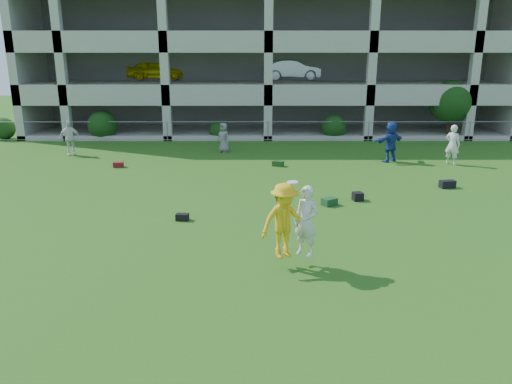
{
  "coord_description": "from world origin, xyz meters",
  "views": [
    {
      "loc": [
        -0.76,
        -10.51,
        5.26
      ],
      "look_at": [
        -0.74,
        3.0,
        1.4
      ],
      "focal_mm": 35.0,
      "sensor_mm": 36.0,
      "label": 1
    }
  ],
  "objects_px": {
    "bystander_c": "(224,138)",
    "bystander_b": "(69,138)",
    "bystander_e": "(452,145)",
    "bystander_d": "(391,142)",
    "parking_garage": "(265,39)",
    "crate_d": "(358,196)",
    "frisbee_contest": "(289,221)"
  },
  "relations": [
    {
      "from": "bystander_b",
      "to": "bystander_d",
      "type": "bearing_deg",
      "value": -29.26
    },
    {
      "from": "crate_d",
      "to": "frisbee_contest",
      "type": "distance_m",
      "value": 6.56
    },
    {
      "from": "bystander_b",
      "to": "frisbee_contest",
      "type": "xyz_separation_m",
      "value": [
        10.37,
        -13.84,
        0.34
      ]
    },
    {
      "from": "crate_d",
      "to": "frisbee_contest",
      "type": "xyz_separation_m",
      "value": [
        -2.88,
        -5.8,
        1.09
      ]
    },
    {
      "from": "bystander_c",
      "to": "parking_garage",
      "type": "relative_size",
      "value": 0.05
    },
    {
      "from": "bystander_d",
      "to": "parking_garage",
      "type": "distance_m",
      "value": 16.32
    },
    {
      "from": "bystander_b",
      "to": "parking_garage",
      "type": "bearing_deg",
      "value": 27.55
    },
    {
      "from": "bystander_e",
      "to": "parking_garage",
      "type": "bearing_deg",
      "value": -18.93
    },
    {
      "from": "bystander_d",
      "to": "parking_garage",
      "type": "xyz_separation_m",
      "value": [
        -5.8,
        14.4,
        5.04
      ]
    },
    {
      "from": "bystander_c",
      "to": "bystander_d",
      "type": "xyz_separation_m",
      "value": [
        8.23,
        -2.38,
        0.2
      ]
    },
    {
      "from": "crate_d",
      "to": "frisbee_contest",
      "type": "relative_size",
      "value": 0.18
    },
    {
      "from": "bystander_c",
      "to": "bystander_d",
      "type": "bearing_deg",
      "value": 21.4
    },
    {
      "from": "crate_d",
      "to": "parking_garage",
      "type": "relative_size",
      "value": 0.01
    },
    {
      "from": "parking_garage",
      "to": "crate_d",
      "type": "bearing_deg",
      "value": -81.93
    },
    {
      "from": "bystander_e",
      "to": "bystander_c",
      "type": "bearing_deg",
      "value": 26.14
    },
    {
      "from": "bystander_e",
      "to": "crate_d",
      "type": "height_order",
      "value": "bystander_e"
    },
    {
      "from": "parking_garage",
      "to": "bystander_c",
      "type": "bearing_deg",
      "value": -101.41
    },
    {
      "from": "bystander_b",
      "to": "parking_garage",
      "type": "xyz_separation_m",
      "value": [
        10.28,
        12.87,
        5.11
      ]
    },
    {
      "from": "bystander_d",
      "to": "bystander_e",
      "type": "distance_m",
      "value": 2.83
    },
    {
      "from": "bystander_c",
      "to": "bystander_e",
      "type": "bearing_deg",
      "value": 22.27
    },
    {
      "from": "bystander_b",
      "to": "bystander_e",
      "type": "height_order",
      "value": "bystander_e"
    },
    {
      "from": "bystander_c",
      "to": "bystander_e",
      "type": "height_order",
      "value": "bystander_e"
    },
    {
      "from": "bystander_e",
      "to": "frisbee_contest",
      "type": "xyz_separation_m",
      "value": [
        -8.48,
        -11.69,
        0.29
      ]
    },
    {
      "from": "bystander_c",
      "to": "parking_garage",
      "type": "distance_m",
      "value": 13.34
    },
    {
      "from": "bystander_b",
      "to": "bystander_e",
      "type": "bearing_deg",
      "value": -30.33
    },
    {
      "from": "crate_d",
      "to": "bystander_e",
      "type": "bearing_deg",
      "value": 46.5
    },
    {
      "from": "bystander_d",
      "to": "frisbee_contest",
      "type": "xyz_separation_m",
      "value": [
        -5.72,
        -12.31,
        0.27
      ]
    },
    {
      "from": "bystander_c",
      "to": "bystander_d",
      "type": "relative_size",
      "value": 0.8
    },
    {
      "from": "bystander_c",
      "to": "bystander_b",
      "type": "bearing_deg",
      "value": -136.35
    },
    {
      "from": "bystander_d",
      "to": "parking_garage",
      "type": "bearing_deg",
      "value": -99.48
    },
    {
      "from": "parking_garage",
      "to": "bystander_d",
      "type": "bearing_deg",
      "value": -68.06
    },
    {
      "from": "bystander_b",
      "to": "bystander_c",
      "type": "height_order",
      "value": "bystander_b"
    }
  ]
}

